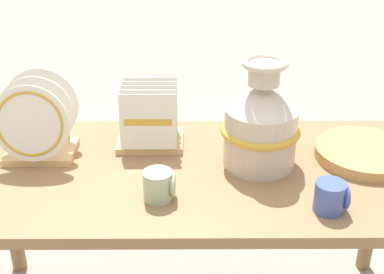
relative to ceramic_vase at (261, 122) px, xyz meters
The scene contains 7 objects.
display_table 0.30m from the ceramic_vase, behind, with size 1.50×0.68×0.64m.
ceramic_vase is the anchor object (origin of this frame).
dish_rack_round_plates 0.69m from the ceramic_vase, behind, with size 0.24×0.19×0.26m.
dish_rack_square_plates 0.37m from the ceramic_vase, 159.12° to the left, with size 0.21×0.18×0.20m.
wicker_charger_stack 0.36m from the ceramic_vase, ahead, with size 0.31×0.31×0.04m.
mug_sage_glaze 0.37m from the ceramic_vase, 146.96° to the right, with size 0.09×0.08×0.09m.
mug_cobalt_glaze 0.32m from the ceramic_vase, 57.16° to the right, with size 0.09×0.08×0.09m.
Camera 1 is at (-0.01, -1.40, 1.48)m, focal length 50.00 mm.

